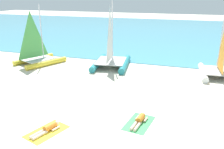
{
  "coord_description": "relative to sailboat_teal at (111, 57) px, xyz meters",
  "views": [
    {
      "loc": [
        4.61,
        -7.85,
        5.99
      ],
      "look_at": [
        0.0,
        5.76,
        1.2
      ],
      "focal_mm": 39.24,
      "sensor_mm": 36.0,
      "label": 1
    }
  ],
  "objects": [
    {
      "name": "sunbather_middle",
      "position": [
        4.4,
        -8.58,
        -0.74
      ],
      "size": [
        0.61,
        1.57,
        0.3
      ],
      "rotation": [
        0.0,
        0.0,
        -0.13
      ],
      "color": "orange",
      "rests_on": "towel_middle"
    },
    {
      "name": "sailboat_teal",
      "position": [
        0.0,
        0.0,
        0.0
      ],
      "size": [
        3.49,
        4.84,
        5.82
      ],
      "rotation": [
        0.0,
        0.0,
        0.15
      ],
      "color": "teal",
      "rests_on": "ground"
    },
    {
      "name": "ground_plane",
      "position": [
        1.91,
        -1.17,
        -0.87
      ],
      "size": [
        120.0,
        120.0,
        0.0
      ],
      "primitive_type": "plane",
      "color": "beige"
    },
    {
      "name": "sailboat_yellow",
      "position": [
        -6.38,
        -1.2,
        -0.1
      ],
      "size": [
        3.87,
        4.62,
        5.14
      ],
      "rotation": [
        0.0,
        0.0,
        -0.41
      ],
      "color": "yellow",
      "rests_on": "ground"
    },
    {
      "name": "towel_middle",
      "position": [
        4.4,
        -8.65,
        -0.86
      ],
      "size": [
        1.34,
        2.03,
        0.01
      ],
      "primitive_type": "cube",
      "rotation": [
        0.0,
        0.0,
        -0.13
      ],
      "color": "#4CB266",
      "rests_on": "ground"
    },
    {
      "name": "sailboat_white",
      "position": [
        8.46,
        0.11,
        -0.1
      ],
      "size": [
        2.83,
        4.15,
        5.17
      ],
      "rotation": [
        0.0,
        0.0,
        0.08
      ],
      "color": "white",
      "rests_on": "ground"
    },
    {
      "name": "towel_left",
      "position": [
        0.59,
        -10.75,
        -0.86
      ],
      "size": [
        1.62,
        2.14,
        0.01
      ],
      "primitive_type": "cube",
      "rotation": [
        0.0,
        0.0,
        -0.31
      ],
      "color": "yellow",
      "rests_on": "ground"
    },
    {
      "name": "sunbather_left",
      "position": [
        0.61,
        -10.69,
        -0.74
      ],
      "size": [
        0.84,
        1.54,
        0.3
      ],
      "rotation": [
        0.0,
        0.0,
        -0.31
      ],
      "color": "orange",
      "rests_on": "towel_left"
    },
    {
      "name": "ocean_water",
      "position": [
        1.91,
        21.64,
        -0.84
      ],
      "size": [
        120.0,
        40.0,
        0.05
      ],
      "primitive_type": "cube",
      "color": "#4C9EB7",
      "rests_on": "ground"
    }
  ]
}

